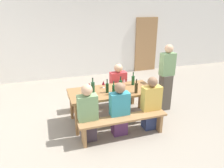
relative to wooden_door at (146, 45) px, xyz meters
name	(u,v)px	position (x,y,z in m)	size (l,w,h in m)	color
ground_plane	(112,120)	(-2.56, -3.43, -1.05)	(24.00, 24.00, 0.00)	gray
back_wall	(81,33)	(-2.56, 0.14, 0.55)	(14.00, 0.20, 3.20)	silver
wooden_door	(146,45)	(0.00, 0.00, 0.00)	(0.90, 0.06, 2.10)	#9E7247
tasting_table	(112,94)	(-2.56, -3.43, -0.38)	(1.91, 0.85, 0.75)	olive
bench_near	(123,122)	(-2.56, -4.15, -0.70)	(1.81, 0.30, 0.45)	#9E7247
bench_far	(103,94)	(-2.56, -2.70, -0.70)	(1.81, 0.30, 0.45)	#9E7247
wine_bottle_0	(93,87)	(-3.00, -3.45, -0.17)	(0.08, 0.08, 0.35)	#234C2D
wine_bottle_1	(136,88)	(-2.11, -3.73, -0.18)	(0.07, 0.07, 0.32)	#332814
wine_bottle_2	(107,88)	(-2.70, -3.51, -0.19)	(0.07, 0.07, 0.30)	#143319
wine_bottle_3	(121,85)	(-2.38, -3.50, -0.17)	(0.08, 0.08, 0.33)	#194723
wine_bottle_4	(133,80)	(-1.97, -3.25, -0.18)	(0.07, 0.07, 0.31)	#194723
wine_bottle_5	(114,89)	(-2.60, -3.66, -0.19)	(0.07, 0.07, 0.30)	#194723
wine_glass_0	(89,85)	(-3.03, -3.23, -0.18)	(0.07, 0.07, 0.17)	silver
wine_glass_1	(124,81)	(-2.19, -3.22, -0.19)	(0.06, 0.06, 0.17)	silver
wine_glass_2	(103,83)	(-2.70, -3.21, -0.19)	(0.07, 0.07, 0.17)	silver
seated_guest_near_0	(88,114)	(-3.24, -4.00, -0.48)	(0.38, 0.24, 1.18)	#423641
seated_guest_near_1	(120,110)	(-2.59, -4.00, -0.51)	(0.39, 0.24, 1.14)	#502A53
seated_guest_near_2	(151,105)	(-1.88, -4.00, -0.49)	(0.40, 0.24, 1.18)	navy
seated_guest_far_0	(118,87)	(-2.20, -2.85, -0.49)	(0.41, 0.24, 1.18)	#302E3D
standing_host	(166,79)	(-1.10, -3.29, -0.23)	(0.34, 0.24, 1.67)	#4D463D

